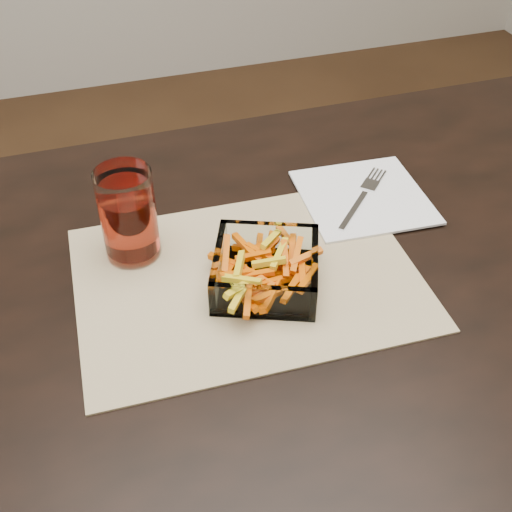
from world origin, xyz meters
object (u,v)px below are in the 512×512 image
(glass_bowl, at_px, (266,271))
(tumbler, at_px, (129,217))
(dining_table, at_px, (340,320))
(fork, at_px, (363,196))

(glass_bowl, bearing_deg, tumbler, 143.10)
(dining_table, xyz_separation_m, fork, (0.09, 0.15, 0.10))
(glass_bowl, relative_size, fork, 1.27)
(dining_table, height_order, glass_bowl, glass_bowl)
(glass_bowl, xyz_separation_m, tumbler, (-0.15, 0.12, 0.04))
(dining_table, height_order, tumbler, tumbler)
(glass_bowl, height_order, fork, glass_bowl)
(dining_table, relative_size, glass_bowl, 9.27)
(dining_table, relative_size, tumbler, 12.12)
(glass_bowl, distance_m, tumbler, 0.20)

